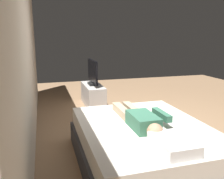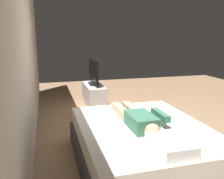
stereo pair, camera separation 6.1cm
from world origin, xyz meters
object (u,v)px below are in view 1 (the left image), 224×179
pillow (173,145)px  remote (163,117)px  tv_stand (93,95)px  person (140,118)px  bed (143,145)px  tv (93,73)px

pillow → remote: (0.89, -0.36, -0.05)m
pillow → tv_stand: 3.58m
pillow → remote: bearing=-22.0°
person → remote: 0.44m
person → remote: (0.15, -0.40, -0.07)m
remote → person: bearing=110.5°
bed → remote: remote is taller
bed → tv_stand: bed is taller
bed → remote: bearing=-63.4°
pillow → person: size_ratio=0.38×
person → tv_stand: bearing=0.2°
remote → tv: 2.72m
bed → remote: (0.18, -0.36, 0.28)m
pillow → tv_stand: (3.57, 0.06, -0.35)m
tv_stand → remote: bearing=-171.2°
pillow → tv_stand: bearing=0.9°
person → tv_stand: person is taller
bed → tv: size_ratio=2.34×
remote → tv: tv is taller
person → tv_stand: size_ratio=1.15×
tv → bed: bearing=-178.9°
pillow → tv: (3.57, 0.06, 0.18)m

